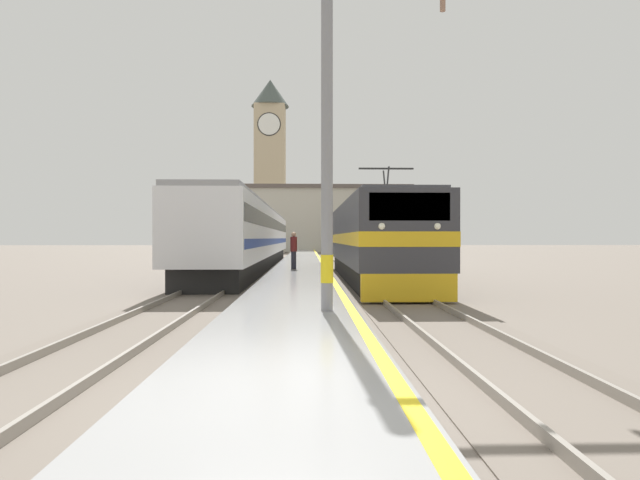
{
  "coord_description": "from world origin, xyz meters",
  "views": [
    {
      "loc": [
        0.33,
        -5.8,
        1.92
      ],
      "look_at": [
        1.22,
        27.79,
        1.79
      ],
      "focal_mm": 28.0,
      "sensor_mm": 36.0,
      "label": 1
    }
  ],
  "objects_px": {
    "passenger_train": "(253,236)",
    "catenary_mast": "(332,131)",
    "clock_tower": "(270,159)",
    "person_on_platform": "(294,249)",
    "locomotive_train": "(371,240)"
  },
  "relations": [
    {
      "from": "person_on_platform",
      "to": "passenger_train",
      "type": "bearing_deg",
      "value": 110.55
    },
    {
      "from": "catenary_mast",
      "to": "person_on_platform",
      "type": "distance_m",
      "value": 14.74
    },
    {
      "from": "locomotive_train",
      "to": "catenary_mast",
      "type": "xyz_separation_m",
      "value": [
        -2.39,
        -11.85,
        2.39
      ]
    },
    {
      "from": "passenger_train",
      "to": "person_on_platform",
      "type": "bearing_deg",
      "value": -69.45
    },
    {
      "from": "clock_tower",
      "to": "passenger_train",
      "type": "bearing_deg",
      "value": -87.1
    },
    {
      "from": "passenger_train",
      "to": "catenary_mast",
      "type": "distance_m",
      "value": 22.49
    },
    {
      "from": "locomotive_train",
      "to": "clock_tower",
      "type": "distance_m",
      "value": 62.02
    },
    {
      "from": "clock_tower",
      "to": "catenary_mast",
      "type": "bearing_deg",
      "value": -84.77
    },
    {
      "from": "locomotive_train",
      "to": "catenary_mast",
      "type": "height_order",
      "value": "catenary_mast"
    },
    {
      "from": "catenary_mast",
      "to": "clock_tower",
      "type": "relative_size",
      "value": 0.27
    },
    {
      "from": "person_on_platform",
      "to": "clock_tower",
      "type": "height_order",
      "value": "clock_tower"
    },
    {
      "from": "person_on_platform",
      "to": "clock_tower",
      "type": "bearing_deg",
      "value": 95.35
    },
    {
      "from": "passenger_train",
      "to": "clock_tower",
      "type": "height_order",
      "value": "clock_tower"
    },
    {
      "from": "person_on_platform",
      "to": "catenary_mast",
      "type": "bearing_deg",
      "value": -85.24
    },
    {
      "from": "passenger_train",
      "to": "catenary_mast",
      "type": "bearing_deg",
      "value": -79.57
    }
  ]
}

